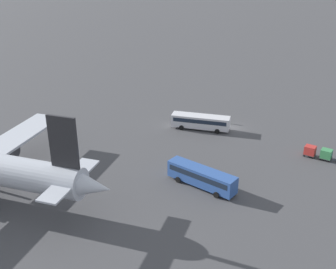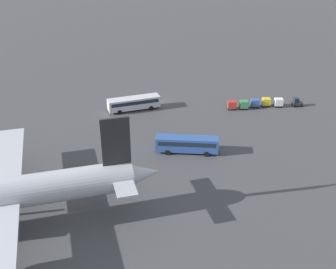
% 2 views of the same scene
% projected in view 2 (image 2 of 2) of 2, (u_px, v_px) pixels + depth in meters
% --- Properties ---
extents(ground_plane, '(600.00, 600.00, 0.00)m').
position_uv_depth(ground_plane, '(157.00, 102.00, 103.70)').
color(ground_plane, '#424244').
extents(shuttle_bus_near, '(12.58, 5.46, 3.05)m').
position_uv_depth(shuttle_bus_near, '(134.00, 102.00, 98.78)').
color(shuttle_bus_near, silver).
rests_on(shuttle_bus_near, ground).
extents(shuttle_bus_far, '(12.28, 4.77, 3.24)m').
position_uv_depth(shuttle_bus_far, '(187.00, 143.00, 80.82)').
color(shuttle_bus_far, '#2D5199').
rests_on(shuttle_bus_far, ground).
extents(baggage_tug, '(2.41, 1.63, 2.10)m').
position_uv_depth(baggage_tug, '(297.00, 102.00, 101.07)').
color(baggage_tug, '#333338').
rests_on(baggage_tug, ground).
extents(worker_person, '(0.38, 0.38, 1.74)m').
position_uv_depth(worker_person, '(148.00, 97.00, 104.51)').
color(worker_person, '#1E1E2D').
rests_on(worker_person, ground).
extents(cargo_cart_white, '(2.15, 1.87, 2.06)m').
position_uv_depth(cargo_cart_white, '(279.00, 102.00, 100.63)').
color(cargo_cart_white, '#38383D').
rests_on(cargo_cart_white, ground).
extents(cargo_cart_yellow, '(2.15, 1.87, 2.06)m').
position_uv_depth(cargo_cart_yellow, '(266.00, 102.00, 100.84)').
color(cargo_cart_yellow, '#38383D').
rests_on(cargo_cart_yellow, ground).
extents(cargo_cart_blue, '(2.15, 1.87, 2.06)m').
position_uv_depth(cargo_cart_blue, '(255.00, 103.00, 100.30)').
color(cargo_cart_blue, '#38383D').
rests_on(cargo_cart_blue, ground).
extents(cargo_cart_green, '(2.15, 1.87, 2.06)m').
position_uv_depth(cargo_cart_green, '(244.00, 104.00, 99.46)').
color(cargo_cart_green, '#38383D').
rests_on(cargo_cart_green, ground).
extents(cargo_cart_red, '(2.15, 1.87, 2.06)m').
position_uv_depth(cargo_cart_red, '(232.00, 105.00, 99.27)').
color(cargo_cart_red, '#38383D').
rests_on(cargo_cart_red, ground).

